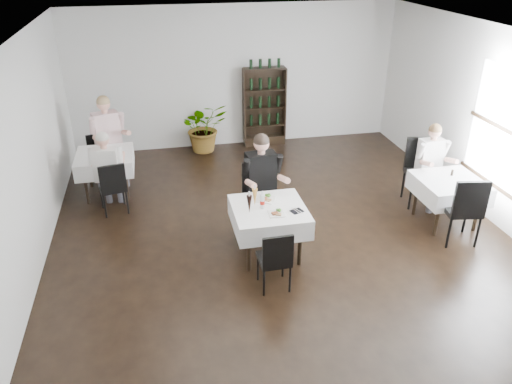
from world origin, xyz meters
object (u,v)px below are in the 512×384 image
(main_table, at_px, (269,217))
(potted_tree, at_px, (204,127))
(diner_main, at_px, (263,178))
(wine_shelf, at_px, (264,108))

(main_table, relative_size, potted_tree, 0.96)
(main_table, height_order, potted_tree, potted_tree)
(main_table, height_order, diner_main, diner_main)
(potted_tree, xyz_separation_m, diner_main, (0.50, -3.58, 0.40))
(main_table, xyz_separation_m, potted_tree, (-0.45, 4.20, -0.08))
(main_table, bearing_deg, diner_main, 85.71)
(main_table, relative_size, diner_main, 0.64)
(main_table, distance_m, diner_main, 0.70)
(main_table, distance_m, potted_tree, 4.22)
(main_table, bearing_deg, wine_shelf, 78.22)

